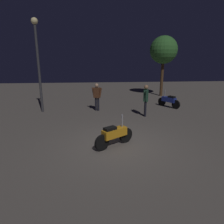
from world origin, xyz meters
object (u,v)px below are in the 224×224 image
streetlamp_near (38,55)px  motorcycle_blue_parked_left (169,101)px  person_bystander_far (97,95)px  person_rider_beside (146,98)px  motorcycle_orange_foreground (114,135)px

streetlamp_near → motorcycle_blue_parked_left: bearing=3.3°
person_bystander_far → streetlamp_near: streetlamp_near is taller
motorcycle_blue_parked_left → streetlamp_near: streetlamp_near is taller
motorcycle_blue_parked_left → streetlamp_near: bearing=61.3°
motorcycle_blue_parked_left → streetlamp_near: (-7.84, -0.45, 2.82)m
motorcycle_blue_parked_left → person_rider_beside: person_rider_beside is taller
motorcycle_orange_foreground → motorcycle_blue_parked_left: size_ratio=0.98×
motorcycle_blue_parked_left → person_bystander_far: 4.67m
motorcycle_orange_foreground → person_bystander_far: size_ratio=0.87×
person_rider_beside → streetlamp_near: bearing=177.2°
motorcycle_orange_foreground → person_rider_beside: (2.06, 3.70, 0.59)m
person_bystander_far → person_rider_beside: bearing=-91.7°
person_bystander_far → streetlamp_near: (-3.22, -0.00, 2.28)m
motorcycle_blue_parked_left → motorcycle_orange_foreground: bearing=111.9°
person_rider_beside → person_bystander_far: 2.96m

